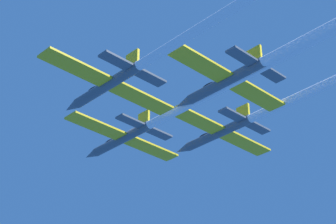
# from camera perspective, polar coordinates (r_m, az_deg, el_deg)

# --- Properties ---
(jet_lead) EXTENTS (14.98, 56.00, 2.48)m
(jet_lead) POSITION_cam_1_polar(r_m,az_deg,el_deg) (59.86, 6.54, 3.06)
(jet_lead) COLOR #4C5660
(jet_left_wing) EXTENTS (14.98, 54.90, 2.48)m
(jet_left_wing) POSITION_cam_1_polar(r_m,az_deg,el_deg) (50.12, 6.77, 9.87)
(jet_left_wing) COLOR #4C5660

